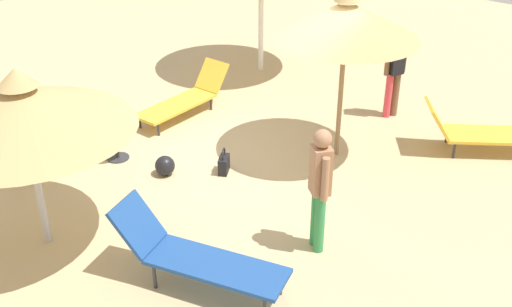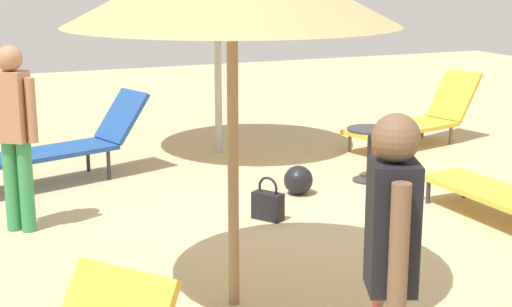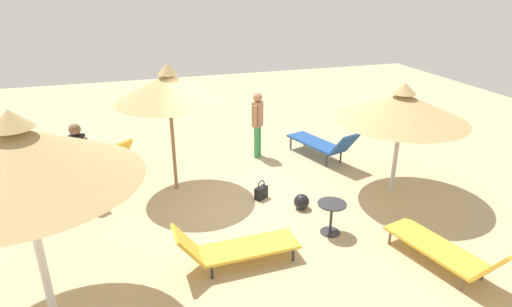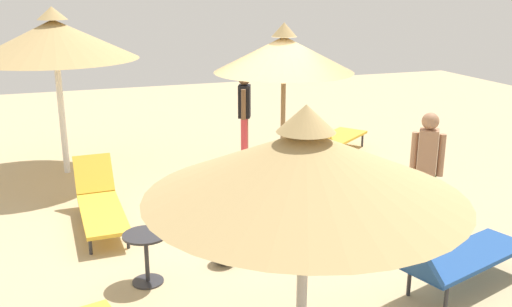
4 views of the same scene
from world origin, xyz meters
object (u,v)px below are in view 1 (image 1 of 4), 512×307
Objects in this scene: parasol_umbrella_back at (22,108)px; person_standing_center at (320,184)px; handbag at (224,164)px; beach_ball at (165,166)px; lounge_chair_far_left at (186,97)px; person_standing_front at (395,67)px; lounge_chair_edge at (194,255)px; parasol_umbrella_center at (346,20)px; lounge_chair_near_left at (478,131)px; side_table_round at (115,136)px.

parasol_umbrella_back is 3.59m from person_standing_center.
handbag is 1.36× the size of beach_ball.
person_standing_center is at bearing -179.53° from beach_ball.
person_standing_center is at bearing 157.53° from lounge_chair_far_left.
handbag is (-0.55, -2.74, -1.74)m from parasol_umbrella_back.
person_standing_front is 5.47× the size of beach_ball.
lounge_chair_edge is 1.28× the size of person_standing_center.
lounge_chair_edge is 2.62m from beach_ball.
lounge_chair_far_left is 3.79m from person_standing_front.
person_standing_front is 4.45m from beach_ball.
person_standing_front is at bearing -105.22° from handbag.
parasol_umbrella_center reaches higher than beach_ball.
lounge_chair_far_left is 4.52m from person_standing_center.
lounge_chair_near_left is 5.04m from beach_ball.
parasol_umbrella_back is 1.31× the size of lounge_chair_far_left.
side_table_round is (3.77, 0.18, -0.54)m from person_standing_center.
parasol_umbrella_back reaches higher than side_table_round.
side_table_round is (1.04, -1.96, -1.48)m from parasol_umbrella_back.
lounge_chair_far_left is at bearing -69.88° from parasol_umbrella_back.
lounge_chair_edge is at bearing 95.81° from person_standing_front.
handbag is at bearing -135.32° from beach_ball.
parasol_umbrella_back is 2.67m from side_table_round.
beach_ball is at bearing 127.39° from lounge_chair_far_left.
lounge_chair_edge is (-2.06, -0.63, -1.45)m from parasol_umbrella_back.
parasol_umbrella_back is 3.29m from handbag.
parasol_umbrella_center is at bearing -82.23° from lounge_chair_edge.
lounge_chair_near_left is 4.52× the size of handbag.
person_standing_front reaches higher than lounge_chair_edge.
person_standing_front is (-2.90, -2.35, 0.63)m from lounge_chair_far_left.
parasol_umbrella_center is 3.55m from lounge_chair_far_left.
lounge_chair_edge is 1.13× the size of lounge_chair_near_left.
person_standing_front is 4.24m from person_standing_center.
person_standing_center is 2.79× the size of side_table_round.
lounge_chair_far_left is at bearing 39.02° from person_standing_front.
beach_ball is (2.14, -1.48, -0.28)m from lounge_chair_edge.
lounge_chair_near_left is 4.15m from handbag.
parasol_umbrella_center is 2.24m from person_standing_front.
parasol_umbrella_back is (1.55, 4.36, -0.34)m from parasol_umbrella_center.
parasol_umbrella_back is 6.26× the size of handbag.
parasol_umbrella_back reaches higher than person_standing_front.
parasol_umbrella_center reaches higher than person_standing_front.
beach_ball is (0.08, -2.11, -1.74)m from parasol_umbrella_back.
person_standing_center is (-2.73, -2.13, -0.94)m from parasol_umbrella_back.
parasol_umbrella_center is 2.82m from person_standing_center.
parasol_umbrella_back is at bearing 38.05° from person_standing_center.
person_standing_center is 3.81m from side_table_round.
beach_ball is at bearing -87.73° from parasol_umbrella_back.
parasol_umbrella_center reaches higher than lounge_chair_edge.
parasol_umbrella_back is 2.60m from lounge_chair_edge.
person_standing_center is 2.92m from beach_ball.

